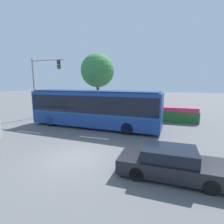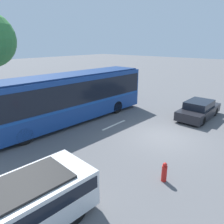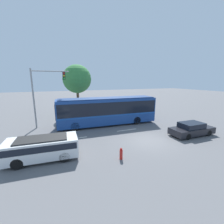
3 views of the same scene
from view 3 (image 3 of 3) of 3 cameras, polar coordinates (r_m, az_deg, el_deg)
ground_plane at (r=14.75m, az=13.50°, el=-10.45°), size 140.00×140.00×0.00m
city_bus at (r=18.78m, az=-1.70°, el=0.94°), size 12.33×3.19×3.42m
sedan_foreground at (r=17.50m, az=27.89°, el=-5.76°), size 4.61×1.92×1.33m
suv_left_lane at (r=11.97m, az=-24.77°, el=-11.81°), size 4.91×2.36×1.61m
traffic_light_pole at (r=19.18m, az=-24.90°, el=7.53°), size 4.15×0.24×6.81m
flowering_hedge at (r=25.53m, az=6.10°, el=1.17°), size 8.31×1.26×1.57m
street_tree_left at (r=24.54m, az=-13.09°, el=12.01°), size 4.37×4.37×7.89m
fire_hydrant at (r=11.14m, az=3.46°, el=-15.52°), size 0.22×0.22×0.86m
lane_stripe_near at (r=17.26m, az=5.68°, el=-6.79°), size 2.40×0.16×0.01m
lane_stripe_mid at (r=15.25m, az=-13.94°, el=-9.69°), size 2.40×0.16×0.01m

